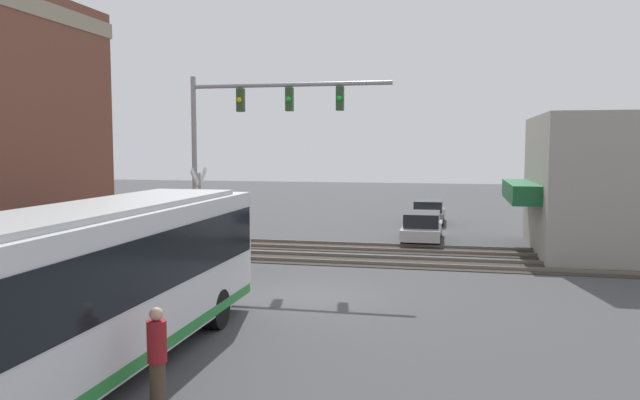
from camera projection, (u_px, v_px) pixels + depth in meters
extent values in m
plane|color=#424244|center=(316.00, 296.00, 19.11)|extent=(120.00, 120.00, 0.00)
cube|color=gray|center=(624.00, 185.00, 26.42)|extent=(8.26, 7.25, 5.89)
cube|color=#19592D|center=(521.00, 191.00, 27.33)|extent=(5.78, 1.20, 0.80)
cube|color=silver|center=(95.00, 284.00, 12.27)|extent=(11.55, 2.55, 2.86)
cube|color=black|center=(94.00, 263.00, 12.24)|extent=(11.32, 2.59, 1.20)
cube|color=#288438|center=(97.00, 347.00, 12.38)|extent=(11.32, 2.58, 0.24)
cube|color=#A5A8AA|center=(93.00, 209.00, 12.15)|extent=(9.82, 2.17, 0.12)
cylinder|color=black|center=(176.00, 307.00, 15.87)|extent=(1.00, 2.57, 1.00)
cylinder|color=gray|center=(195.00, 169.00, 24.90)|extent=(0.20, 0.20, 7.32)
cylinder|color=gray|center=(289.00, 85.00, 23.79)|extent=(0.16, 7.87, 0.16)
cube|color=#284723|center=(241.00, 100.00, 24.25)|extent=(0.30, 0.27, 0.90)
sphere|color=yellow|center=(239.00, 100.00, 24.09)|extent=(0.20, 0.20, 0.20)
cube|color=#284723|center=(289.00, 99.00, 23.83)|extent=(0.30, 0.27, 0.90)
sphere|color=green|center=(288.00, 99.00, 23.67)|extent=(0.20, 0.20, 0.20)
cube|color=#284723|center=(340.00, 98.00, 23.42)|extent=(0.30, 0.27, 0.90)
sphere|color=green|center=(339.00, 98.00, 23.26)|extent=(0.20, 0.20, 0.20)
cylinder|color=gray|center=(199.00, 221.00, 23.13)|extent=(0.14, 0.14, 3.60)
cube|color=white|center=(199.00, 186.00, 23.02)|extent=(1.41, 0.06, 1.41)
cube|color=white|center=(199.00, 186.00, 23.02)|extent=(1.41, 0.06, 1.41)
cylinder|color=#38383A|center=(199.00, 208.00, 23.09)|extent=(0.08, 0.90, 0.08)
sphere|color=red|center=(210.00, 208.00, 22.94)|extent=(0.28, 0.28, 0.28)
sphere|color=red|center=(187.00, 208.00, 23.13)|extent=(0.28, 0.28, 0.28)
cube|color=#332D28|center=(349.00, 260.00, 24.95)|extent=(2.60, 60.00, 0.03)
cube|color=#6B6056|center=(346.00, 262.00, 24.25)|extent=(0.07, 60.00, 0.15)
cube|color=#6B6056|center=(352.00, 256.00, 25.64)|extent=(0.07, 60.00, 0.15)
cube|color=#332D28|center=(361.00, 248.00, 28.07)|extent=(2.60, 60.00, 0.03)
cube|color=#6B6056|center=(358.00, 249.00, 27.36)|extent=(0.07, 60.00, 0.15)
cube|color=#6B6056|center=(363.00, 244.00, 28.76)|extent=(0.07, 60.00, 0.15)
cube|color=#B7B7BC|center=(422.00, 230.00, 30.17)|extent=(4.70, 1.80, 0.53)
cube|color=black|center=(422.00, 219.00, 29.89)|extent=(2.58, 1.62, 0.64)
cylinder|color=black|center=(424.00, 230.00, 31.60)|extent=(0.64, 1.82, 0.64)
cylinder|color=black|center=(421.00, 239.00, 28.77)|extent=(0.64, 1.82, 0.64)
cube|color=slate|center=(428.00, 215.00, 37.24)|extent=(4.25, 1.80, 0.50)
cube|color=black|center=(428.00, 206.00, 36.98)|extent=(2.34, 1.62, 0.62)
cylinder|color=black|center=(429.00, 215.00, 38.54)|extent=(0.64, 1.82, 0.64)
cylinder|color=black|center=(427.00, 220.00, 35.97)|extent=(0.64, 1.82, 0.64)
cylinder|color=#473828|center=(229.00, 258.00, 23.48)|extent=(0.28, 0.28, 0.77)
cylinder|color=#195933|center=(228.00, 239.00, 23.42)|extent=(0.34, 0.34, 0.64)
sphere|color=tan|center=(228.00, 228.00, 23.38)|extent=(0.21, 0.21, 0.21)
cylinder|color=#473828|center=(158.00, 386.00, 10.76)|extent=(0.28, 0.28, 0.87)
cylinder|color=maroon|center=(157.00, 341.00, 10.69)|extent=(0.34, 0.34, 0.72)
sphere|color=tan|center=(156.00, 314.00, 10.65)|extent=(0.24, 0.24, 0.24)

